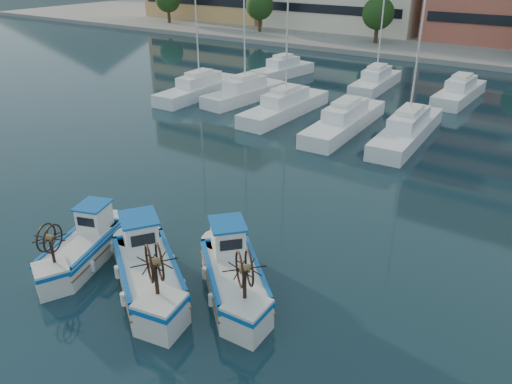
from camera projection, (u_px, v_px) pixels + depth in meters
ground at (164, 303)px, 17.54m from camera, size 300.00×300.00×0.00m
yacht_marina at (376, 102)px, 39.14m from camera, size 36.76×22.94×11.50m
fishing_boat_a at (84, 245)px, 19.66m from camera, size 2.89×4.28×2.59m
fishing_boat_b at (148, 269)px, 17.95m from camera, size 4.93×4.27×3.03m
fishing_boat_c at (234, 273)px, 17.82m from camera, size 4.47×4.33×2.86m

